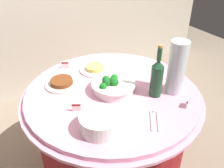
% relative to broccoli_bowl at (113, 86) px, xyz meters
% --- Properties ---
extents(ground_plane, '(6.00, 6.00, 0.00)m').
position_rel_broccoli_bowl_xyz_m(ground_plane, '(-0.00, 0.01, -0.78)').
color(ground_plane, gray).
extents(buffet_table, '(1.16, 1.16, 0.74)m').
position_rel_broccoli_bowl_xyz_m(buffet_table, '(-0.00, 0.01, -0.40)').
color(buffet_table, maroon).
rests_on(buffet_table, ground_plane).
extents(broccoli_bowl, '(0.28, 0.28, 0.11)m').
position_rel_broccoli_bowl_xyz_m(broccoli_bowl, '(0.00, 0.00, 0.00)').
color(broccoli_bowl, white).
rests_on(broccoli_bowl, buffet_table).
extents(plate_stack, '(0.21, 0.21, 0.09)m').
position_rel_broccoli_bowl_xyz_m(plate_stack, '(-0.24, -0.26, 0.01)').
color(plate_stack, white).
rests_on(plate_stack, buffet_table).
extents(wine_bottle, '(0.07, 0.07, 0.34)m').
position_rel_broccoli_bowl_xyz_m(wine_bottle, '(0.20, -0.17, 0.09)').
color(wine_bottle, '#194326').
rests_on(wine_bottle, buffet_table).
extents(decorative_fruit_vase, '(0.11, 0.11, 0.34)m').
position_rel_broccoli_bowl_xyz_m(decorative_fruit_vase, '(0.33, -0.20, 0.12)').
color(decorative_fruit_vase, silver).
rests_on(decorative_fruit_vase, buffet_table).
extents(serving_tongs, '(0.13, 0.15, 0.01)m').
position_rel_broccoli_bowl_xyz_m(serving_tongs, '(0.04, -0.36, -0.03)').
color(serving_tongs, silver).
rests_on(serving_tongs, buffet_table).
extents(food_plate_noodles, '(0.22, 0.22, 0.04)m').
position_rel_broccoli_bowl_xyz_m(food_plate_noodles, '(0.03, 0.29, -0.02)').
color(food_plate_noodles, white).
rests_on(food_plate_noodles, buffet_table).
extents(food_plate_stir_fry, '(0.22, 0.22, 0.04)m').
position_rel_broccoli_bowl_xyz_m(food_plate_stir_fry, '(-0.25, 0.24, -0.02)').
color(food_plate_stir_fry, white).
rests_on(food_plate_stir_fry, buffet_table).
extents(label_placard_front, '(0.05, 0.03, 0.05)m').
position_rel_broccoli_bowl_xyz_m(label_placard_front, '(-0.28, -0.07, -0.01)').
color(label_placard_front, white).
rests_on(label_placard_front, buffet_table).
extents(label_placard_mid, '(0.05, 0.03, 0.05)m').
position_rel_broccoli_bowl_xyz_m(label_placard_mid, '(0.28, -0.36, -0.01)').
color(label_placard_mid, white).
rests_on(label_placard_mid, buffet_table).
extents(label_placard_rear, '(0.05, 0.03, 0.05)m').
position_rel_broccoli_bowl_xyz_m(label_placard_rear, '(-0.14, 0.44, -0.01)').
color(label_placard_rear, white).
rests_on(label_placard_rear, buffet_table).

